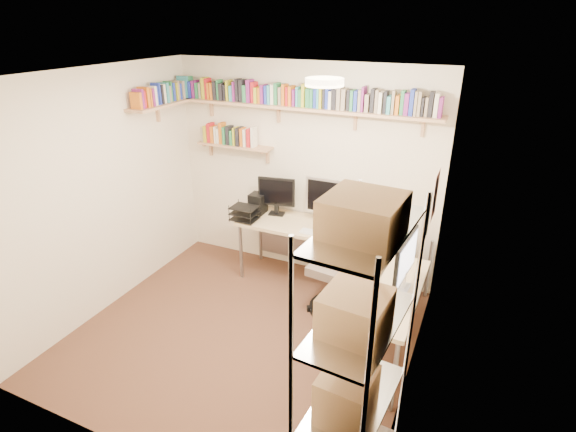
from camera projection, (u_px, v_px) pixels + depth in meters
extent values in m
plane|color=#4D2D21|center=(244.00, 333.00, 4.52)|extent=(3.20, 3.20, 0.00)
cube|color=beige|center=(303.00, 172.00, 5.26)|extent=(3.20, 0.04, 2.50)
cube|color=beige|center=(103.00, 194.00, 4.61)|extent=(0.04, 3.00, 2.50)
cube|color=beige|center=(422.00, 256.00, 3.41)|extent=(0.04, 3.00, 2.50)
cube|color=beige|center=(116.00, 313.00, 2.76)|extent=(3.20, 0.04, 2.50)
cube|color=silver|center=(231.00, 75.00, 3.50)|extent=(3.20, 3.00, 0.04)
cube|color=silver|center=(436.00, 195.00, 3.75)|extent=(0.01, 0.30, 0.42)
cube|color=silver|center=(427.00, 219.00, 3.43)|extent=(0.01, 0.28, 0.38)
cylinder|color=#FFEAC6|center=(324.00, 82.00, 3.42)|extent=(0.30, 0.30, 0.06)
cube|color=tan|center=(300.00, 107.00, 4.84)|extent=(3.05, 0.25, 0.03)
cube|color=tan|center=(164.00, 104.00, 5.04)|extent=(0.25, 1.00, 0.03)
cube|color=tan|center=(235.00, 145.00, 5.39)|extent=(0.95, 0.20, 0.02)
cube|color=tan|center=(209.00, 105.00, 5.38)|extent=(0.03, 0.20, 0.20)
cube|color=tan|center=(277.00, 111.00, 5.04)|extent=(0.03, 0.20, 0.20)
cube|color=tan|center=(355.00, 118.00, 4.70)|extent=(0.03, 0.20, 0.20)
cube|color=tan|center=(423.00, 123.00, 4.44)|extent=(0.03, 0.20, 0.20)
cube|color=teal|center=(186.00, 87.00, 5.34)|extent=(0.02, 0.14, 0.24)
cube|color=#297B47|center=(189.00, 87.00, 5.32)|extent=(0.04, 0.13, 0.24)
cube|color=#2033A7|center=(192.00, 89.00, 5.32)|extent=(0.03, 0.14, 0.19)
cube|color=#771F6F|center=(195.00, 89.00, 5.30)|extent=(0.04, 0.13, 0.20)
cube|color=#297B47|center=(199.00, 90.00, 5.28)|extent=(0.04, 0.12, 0.18)
cube|color=gray|center=(202.00, 91.00, 5.27)|extent=(0.03, 0.13, 0.18)
cube|color=#AFAB20|center=(205.00, 88.00, 5.24)|extent=(0.04, 0.13, 0.24)
cube|color=red|center=(208.00, 89.00, 5.22)|extent=(0.02, 0.12, 0.23)
cube|color=#CB6617|center=(211.00, 91.00, 5.22)|extent=(0.03, 0.15, 0.19)
cube|color=#CB6617|center=(214.00, 91.00, 5.20)|extent=(0.03, 0.14, 0.19)
cube|color=black|center=(217.00, 90.00, 5.19)|extent=(0.04, 0.13, 0.21)
cube|color=#297B47|center=(220.00, 90.00, 5.17)|extent=(0.02, 0.11, 0.23)
cube|color=black|center=(223.00, 91.00, 5.16)|extent=(0.04, 0.14, 0.19)
cube|color=black|center=(227.00, 92.00, 5.14)|extent=(0.03, 0.11, 0.18)
cube|color=#AFAB20|center=(229.00, 90.00, 5.12)|extent=(0.03, 0.12, 0.23)
cube|color=teal|center=(233.00, 93.00, 5.11)|extent=(0.04, 0.12, 0.17)
cube|color=#771F6F|center=(236.00, 91.00, 5.09)|extent=(0.02, 0.14, 0.22)
cube|color=black|center=(239.00, 90.00, 5.07)|extent=(0.04, 0.11, 0.25)
cube|color=black|center=(243.00, 91.00, 5.05)|extent=(0.04, 0.11, 0.24)
cube|color=#297B47|center=(247.00, 93.00, 5.04)|extent=(0.04, 0.13, 0.19)
cube|color=#771F6F|center=(250.00, 91.00, 5.01)|extent=(0.04, 0.13, 0.25)
cube|color=red|center=(254.00, 92.00, 5.00)|extent=(0.04, 0.11, 0.22)
cube|color=#AFAB20|center=(258.00, 95.00, 4.99)|extent=(0.03, 0.15, 0.17)
cube|color=#CB6617|center=(261.00, 95.00, 4.98)|extent=(0.03, 0.12, 0.17)
cube|color=#771F6F|center=(264.00, 94.00, 4.96)|extent=(0.04, 0.14, 0.20)
cube|color=#2033A7|center=(268.00, 94.00, 4.94)|extent=(0.03, 0.13, 0.20)
cube|color=teal|center=(271.00, 94.00, 4.92)|extent=(0.03, 0.14, 0.20)
cube|color=silver|center=(274.00, 94.00, 4.91)|extent=(0.04, 0.13, 0.21)
cube|color=#297B47|center=(277.00, 94.00, 4.89)|extent=(0.04, 0.12, 0.23)
cube|color=gray|center=(281.00, 96.00, 4.88)|extent=(0.03, 0.12, 0.19)
cube|color=#CB6617|center=(285.00, 95.00, 4.86)|extent=(0.04, 0.12, 0.22)
cube|color=red|center=(289.00, 96.00, 4.84)|extent=(0.02, 0.14, 0.20)
cube|color=#CB6617|center=(292.00, 96.00, 4.83)|extent=(0.03, 0.14, 0.21)
cube|color=#771F6F|center=(295.00, 97.00, 4.82)|extent=(0.03, 0.12, 0.18)
cube|color=teal|center=(299.00, 96.00, 4.80)|extent=(0.03, 0.12, 0.20)
cube|color=#297B47|center=(301.00, 98.00, 4.79)|extent=(0.03, 0.12, 0.18)
cube|color=#AFAB20|center=(305.00, 95.00, 4.76)|extent=(0.03, 0.14, 0.24)
cube|color=#297B47|center=(309.00, 98.00, 4.75)|extent=(0.04, 0.13, 0.19)
cube|color=#297B47|center=(313.00, 98.00, 4.74)|extent=(0.03, 0.14, 0.19)
cube|color=#2033A7|center=(317.00, 98.00, 4.72)|extent=(0.03, 0.13, 0.19)
cube|color=teal|center=(319.00, 98.00, 4.71)|extent=(0.02, 0.14, 0.20)
cube|color=#AFAB20|center=(322.00, 96.00, 4.69)|extent=(0.03, 0.14, 0.24)
cube|color=black|center=(325.00, 99.00, 4.69)|extent=(0.02, 0.13, 0.20)
cube|color=#2033A7|center=(328.00, 97.00, 4.66)|extent=(0.03, 0.12, 0.24)
cube|color=silver|center=(332.00, 100.00, 4.66)|extent=(0.03, 0.14, 0.18)
cube|color=black|center=(336.00, 98.00, 4.64)|extent=(0.04, 0.14, 0.23)
cube|color=gray|center=(340.00, 98.00, 4.62)|extent=(0.04, 0.15, 0.22)
cube|color=gray|center=(345.00, 99.00, 4.60)|extent=(0.04, 0.13, 0.21)
cube|color=black|center=(350.00, 100.00, 4.58)|extent=(0.03, 0.12, 0.21)
cube|color=#297B47|center=(353.00, 100.00, 4.57)|extent=(0.03, 0.14, 0.21)
cube|color=#2033A7|center=(357.00, 101.00, 4.56)|extent=(0.04, 0.12, 0.20)
cube|color=gray|center=(361.00, 100.00, 4.54)|extent=(0.03, 0.12, 0.21)
cube|color=#771F6F|center=(364.00, 99.00, 4.52)|extent=(0.02, 0.14, 0.25)
cube|color=gray|center=(368.00, 103.00, 4.52)|extent=(0.04, 0.14, 0.18)
cube|color=black|center=(373.00, 100.00, 4.49)|extent=(0.04, 0.13, 0.23)
cube|color=gray|center=(378.00, 101.00, 4.47)|extent=(0.03, 0.12, 0.22)
cube|color=silver|center=(381.00, 102.00, 4.46)|extent=(0.03, 0.14, 0.20)
cube|color=black|center=(386.00, 102.00, 4.44)|extent=(0.03, 0.12, 0.22)
cube|color=teal|center=(390.00, 105.00, 4.44)|extent=(0.04, 0.15, 0.17)
cube|color=gray|center=(394.00, 102.00, 4.41)|extent=(0.03, 0.12, 0.23)
cube|color=#CB6617|center=(398.00, 105.00, 4.40)|extent=(0.03, 0.14, 0.18)
cube|color=#297B47|center=(403.00, 102.00, 4.38)|extent=(0.03, 0.12, 0.23)
cube|color=#771F6F|center=(407.00, 104.00, 4.37)|extent=(0.04, 0.12, 0.21)
cube|color=#2033A7|center=(412.00, 102.00, 4.34)|extent=(0.04, 0.13, 0.25)
cube|color=gray|center=(416.00, 103.00, 4.33)|extent=(0.03, 0.12, 0.23)
cube|color=gray|center=(420.00, 104.00, 4.31)|extent=(0.03, 0.12, 0.23)
cube|color=black|center=(423.00, 107.00, 4.31)|extent=(0.02, 0.12, 0.18)
cube|color=gray|center=(427.00, 107.00, 4.30)|extent=(0.03, 0.11, 0.18)
cube|color=black|center=(431.00, 104.00, 4.27)|extent=(0.04, 0.11, 0.24)
cube|color=silver|center=(437.00, 105.00, 4.26)|extent=(0.04, 0.12, 0.23)
cube|color=#771F6F|center=(441.00, 107.00, 4.25)|extent=(0.03, 0.13, 0.19)
cube|color=#CB6617|center=(136.00, 101.00, 4.64)|extent=(0.13, 0.04, 0.17)
cube|color=#771F6F|center=(138.00, 99.00, 4.67)|extent=(0.13, 0.03, 0.20)
cube|color=red|center=(141.00, 99.00, 4.70)|extent=(0.12, 0.02, 0.18)
cube|color=#CB6617|center=(144.00, 97.00, 4.73)|extent=(0.14, 0.04, 0.21)
cube|color=#CB6617|center=(147.00, 97.00, 4.77)|extent=(0.13, 0.02, 0.19)
cube|color=#771F6F|center=(149.00, 97.00, 4.80)|extent=(0.15, 0.03, 0.19)
cube|color=silver|center=(152.00, 96.00, 4.84)|extent=(0.13, 0.04, 0.20)
cube|color=#2033A7|center=(154.00, 96.00, 4.87)|extent=(0.12, 0.02, 0.19)
cube|color=#2033A7|center=(156.00, 94.00, 4.89)|extent=(0.12, 0.03, 0.23)
cube|color=black|center=(159.00, 94.00, 4.93)|extent=(0.12, 0.03, 0.20)
cube|color=silver|center=(161.00, 94.00, 4.96)|extent=(0.13, 0.03, 0.21)
cube|color=teal|center=(163.00, 93.00, 5.00)|extent=(0.14, 0.04, 0.22)
cube|color=gray|center=(166.00, 94.00, 5.05)|extent=(0.13, 0.03, 0.18)
cube|color=#297B47|center=(168.00, 91.00, 5.07)|extent=(0.11, 0.02, 0.22)
cube|color=#2033A7|center=(170.00, 92.00, 5.11)|extent=(0.12, 0.04, 0.20)
cube|color=#AFAB20|center=(173.00, 91.00, 5.14)|extent=(0.14, 0.02, 0.20)
cube|color=gray|center=(175.00, 90.00, 5.17)|extent=(0.13, 0.03, 0.21)
cube|color=#2033A7|center=(177.00, 91.00, 5.20)|extent=(0.13, 0.04, 0.18)
cube|color=gray|center=(179.00, 90.00, 5.24)|extent=(0.15, 0.04, 0.20)
cube|color=teal|center=(181.00, 90.00, 5.27)|extent=(0.11, 0.04, 0.18)
cube|color=teal|center=(183.00, 87.00, 5.29)|extent=(0.14, 0.03, 0.25)
cube|color=#2033A7|center=(185.00, 88.00, 5.34)|extent=(0.12, 0.03, 0.21)
cube|color=gray|center=(205.00, 133.00, 5.51)|extent=(0.03, 0.15, 0.19)
cube|color=#AFAB20|center=(208.00, 133.00, 5.49)|extent=(0.04, 0.15, 0.20)
cube|color=red|center=(211.00, 132.00, 5.47)|extent=(0.04, 0.13, 0.23)
cube|color=#CB6617|center=(214.00, 134.00, 5.45)|extent=(0.04, 0.13, 0.20)
cube|color=silver|center=(217.00, 134.00, 5.44)|extent=(0.02, 0.13, 0.20)
cube|color=silver|center=(220.00, 135.00, 5.43)|extent=(0.03, 0.12, 0.18)
cube|color=#CB6617|center=(223.00, 133.00, 5.40)|extent=(0.04, 0.11, 0.25)
cube|color=#297B47|center=(226.00, 135.00, 5.39)|extent=(0.03, 0.15, 0.21)
cube|color=black|center=(230.00, 135.00, 5.37)|extent=(0.04, 0.13, 0.22)
cube|color=#297B47|center=(233.00, 137.00, 5.36)|extent=(0.03, 0.13, 0.17)
cube|color=#AFAB20|center=(236.00, 136.00, 5.34)|extent=(0.03, 0.13, 0.21)
cube|color=black|center=(240.00, 136.00, 5.32)|extent=(0.04, 0.15, 0.21)
cube|color=#CB6617|center=(243.00, 137.00, 5.30)|extent=(0.03, 0.12, 0.21)
cube|color=silver|center=(246.00, 137.00, 5.28)|extent=(0.03, 0.13, 0.21)
cube|color=red|center=(250.00, 137.00, 5.26)|extent=(0.04, 0.12, 0.21)
cube|color=silver|center=(254.00, 137.00, 5.24)|extent=(0.03, 0.12, 0.24)
cube|color=beige|center=(320.00, 229.00, 5.07)|extent=(1.91, 0.60, 0.04)
cube|color=beige|center=(384.00, 290.00, 3.94)|extent=(0.60, 1.30, 0.04)
cylinder|color=gray|center=(241.00, 252.00, 5.36)|extent=(0.04, 0.04, 0.70)
cylinder|color=gray|center=(260.00, 235.00, 5.77)|extent=(0.04, 0.04, 0.70)
cylinder|color=gray|center=(429.00, 269.00, 4.98)|extent=(0.04, 0.04, 0.70)
cylinder|color=gray|center=(333.00, 358.00, 3.68)|extent=(0.04, 0.04, 0.70)
cylinder|color=gray|center=(394.00, 376.00, 3.49)|extent=(0.04, 0.04, 0.70)
cube|color=gray|center=(327.00, 244.00, 5.42)|extent=(1.80, 0.02, 0.55)
cube|color=silver|center=(329.00, 197.00, 5.01)|extent=(0.55, 0.03, 0.42)
cube|color=black|center=(328.00, 198.00, 5.00)|extent=(0.50, 0.00, 0.36)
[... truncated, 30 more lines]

